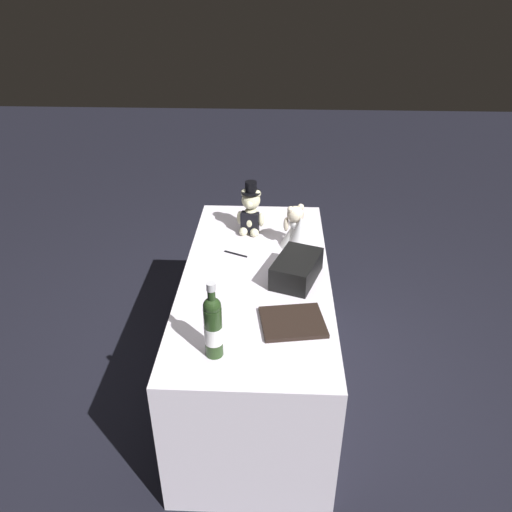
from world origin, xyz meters
name	(u,v)px	position (x,y,z in m)	size (l,w,h in m)	color
ground_plane	(256,381)	(0.00, 0.00, 0.00)	(12.00, 12.00, 0.00)	black
reception_table	(256,331)	(0.00, 0.00, 0.36)	(1.56, 0.71, 0.71)	white
teddy_bear_groom	(251,212)	(-0.44, -0.05, 0.83)	(0.15, 0.15, 0.30)	beige
teddy_bear_bride	(296,230)	(-0.28, 0.20, 0.81)	(0.20, 0.18, 0.24)	white
champagne_bottle	(213,326)	(0.58, -0.13, 0.85)	(0.07, 0.07, 0.33)	#243B1A
signing_pen	(237,254)	(-0.18, -0.11, 0.72)	(0.07, 0.13, 0.01)	black
gift_case_black	(297,269)	(0.04, 0.19, 0.77)	(0.33, 0.27, 0.12)	black
guestbook	(293,322)	(0.38, 0.17, 0.72)	(0.22, 0.26, 0.02)	black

